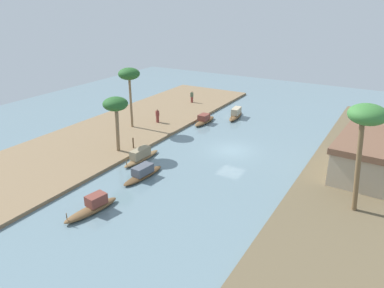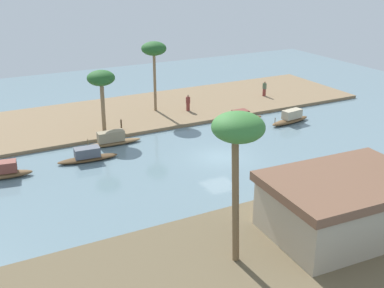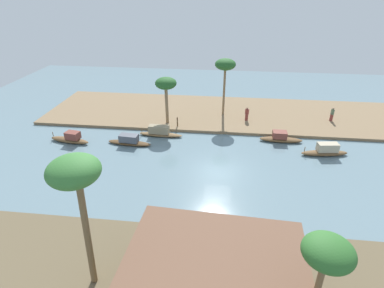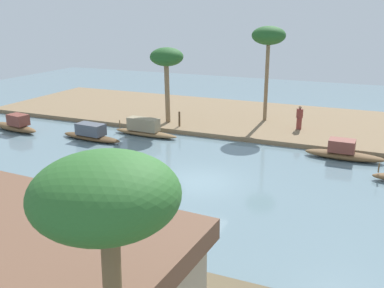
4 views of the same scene
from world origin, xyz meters
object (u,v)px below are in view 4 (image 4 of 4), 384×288
object	(u,v)px
sampan_midstream	(16,125)
palm_tree_left_near	(269,38)
mooring_post	(179,119)
sampan_downstream_large	(343,152)
sampan_with_red_awning	(91,134)
palm_tree_left_far	(167,59)
palm_tree_right_short	(106,210)
sampan_open_hull	(145,129)
person_by_mooring	(299,119)

from	to	relation	value
sampan_midstream	palm_tree_left_near	size ratio (longest dim) A/B	0.66
sampan_midstream	mooring_post	xyz separation A→B (m)	(-10.78, -4.84, 0.40)
sampan_downstream_large	sampan_midstream	bearing A→B (deg)	7.89
sampan_with_red_awning	palm_tree_left_far	xyz separation A→B (m)	(-3.08, -5.36, 4.57)
sampan_with_red_awning	palm_tree_right_short	bearing A→B (deg)	131.86
sampan_with_red_awning	sampan_open_hull	xyz separation A→B (m)	(-2.79, -2.35, 0.06)
palm_tree_left_far	palm_tree_right_short	xyz separation A→B (m)	(-11.12, 24.06, 0.70)
person_by_mooring	sampan_with_red_awning	bearing A→B (deg)	-114.73
person_by_mooring	palm_tree_right_short	world-z (taller)	palm_tree_right_short
sampan_with_red_awning	person_by_mooring	distance (m)	14.47
person_by_mooring	palm_tree_left_far	world-z (taller)	palm_tree_left_far
sampan_midstream	sampan_with_red_awning	world-z (taller)	sampan_midstream
sampan_midstream	person_by_mooring	xyz separation A→B (m)	(-18.87, -7.50, 0.58)
sampan_open_hull	palm_tree_left_near	size ratio (longest dim) A/B	0.70
mooring_post	palm_tree_left_near	bearing A→B (deg)	-140.28
person_by_mooring	palm_tree_left_near	bearing A→B (deg)	-174.68
sampan_open_hull	person_by_mooring	world-z (taller)	person_by_mooring
person_by_mooring	sampan_open_hull	bearing A→B (deg)	-118.09
sampan_open_hull	sampan_downstream_large	xyz separation A→B (m)	(-13.16, -0.19, -0.07)
sampan_with_red_awning	mooring_post	world-z (taller)	mooring_post
sampan_open_hull	sampan_downstream_large	size ratio (longest dim) A/B	1.09
sampan_midstream	sampan_with_red_awning	distance (m)	6.37
mooring_post	palm_tree_left_far	xyz separation A→B (m)	(1.34, -0.78, 4.14)
sampan_midstream	sampan_open_hull	distance (m)	9.52
palm_tree_left_near	mooring_post	bearing A→B (deg)	39.72
sampan_with_red_awning	sampan_open_hull	distance (m)	3.64
sampan_midstream	mooring_post	size ratio (longest dim) A/B	4.26
sampan_with_red_awning	palm_tree_left_near	size ratio (longest dim) A/B	0.68
sampan_midstream	palm_tree_left_near	world-z (taller)	palm_tree_left_near
palm_tree_left_far	mooring_post	bearing A→B (deg)	149.82
sampan_downstream_large	mooring_post	world-z (taller)	mooring_post
palm_tree_left_far	sampan_midstream	bearing A→B (deg)	30.77
palm_tree_left_far	palm_tree_right_short	distance (m)	26.51
sampan_midstream	sampan_downstream_large	distance (m)	22.49
sampan_with_red_awning	palm_tree_right_short	xyz separation A→B (m)	(-14.20, 18.70, 5.27)
mooring_post	palm_tree_right_short	world-z (taller)	palm_tree_right_short
sampan_with_red_awning	person_by_mooring	world-z (taller)	person_by_mooring
sampan_with_red_awning	sampan_downstream_large	distance (m)	16.15
sampan_open_hull	palm_tree_left_near	bearing A→B (deg)	-134.04
sampan_open_hull	person_by_mooring	xyz separation A→B (m)	(-9.72, -4.89, 0.54)
sampan_open_hull	palm_tree_left_near	distance (m)	11.19
sampan_open_hull	palm_tree_right_short	bearing A→B (deg)	120.64
sampan_midstream	palm_tree_right_short	bearing A→B (deg)	147.53
sampan_downstream_large	mooring_post	bearing A→B (deg)	-9.33
palm_tree_left_near	palm_tree_left_far	xyz separation A→B (m)	(6.54, 3.54, -1.46)
palm_tree_left_far	sampan_downstream_large	bearing A→B (deg)	167.62
sampan_with_red_awning	palm_tree_left_near	bearing A→B (deg)	-132.58
sampan_midstream	sampan_open_hull	bearing A→B (deg)	-154.67
sampan_downstream_large	mooring_post	xyz separation A→B (m)	(11.53, -2.04, 0.44)
sampan_midstream	palm_tree_left_near	distance (m)	19.38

